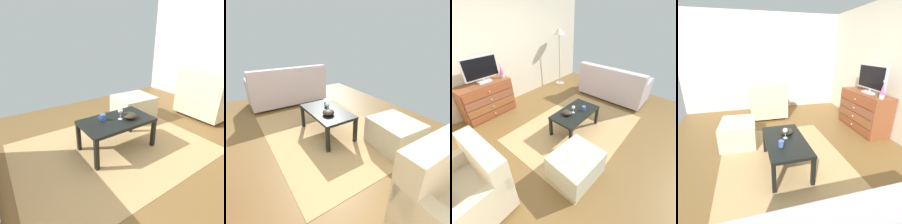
{
  "view_description": "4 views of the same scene",
  "coord_description": "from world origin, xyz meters",
  "views": [
    {
      "loc": [
        1.44,
        1.59,
        1.49
      ],
      "look_at": [
        0.31,
        -0.08,
        0.63
      ],
      "focal_mm": 29.29,
      "sensor_mm": 36.0,
      "label": 1
    },
    {
      "loc": [
        -2.08,
        1.05,
        1.57
      ],
      "look_at": [
        -0.17,
        -0.2,
        0.53
      ],
      "focal_mm": 27.21,
      "sensor_mm": 36.0,
      "label": 2
    },
    {
      "loc": [
        -1.99,
        -1.71,
        2.18
      ],
      "look_at": [
        -0.15,
        -0.16,
        0.58
      ],
      "focal_mm": 25.36,
      "sensor_mm": 36.0,
      "label": 3
    },
    {
      "loc": [
        2.25,
        -0.67,
        1.64
      ],
      "look_at": [
        -0.11,
        -0.06,
        0.75
      ],
      "focal_mm": 27.66,
      "sensor_mm": 36.0,
      "label": 4
    }
  ],
  "objects": [
    {
      "name": "mug",
      "position": [
        0.33,
        -0.29,
        0.48
      ],
      "size": [
        0.11,
        0.08,
        0.08
      ],
      "color": "#3F5FA3",
      "rests_on": "coffee_table"
    },
    {
      "name": "ottoman",
      "position": [
        -0.71,
        -0.87,
        0.21
      ],
      "size": [
        0.74,
        0.64,
        0.42
      ],
      "primitive_type": "cube",
      "rotation": [
        0.0,
        0.0,
        -0.06
      ],
      "color": "#B8B599",
      "rests_on": "ground_plane"
    },
    {
      "name": "bowl_decorative",
      "position": [
        -0.01,
        -0.13,
        0.48
      ],
      "size": [
        0.18,
        0.18,
        0.08
      ],
      "primitive_type": "ellipsoid",
      "color": "#2E281D",
      "rests_on": "coffee_table"
    },
    {
      "name": "coffee_table",
      "position": [
        0.16,
        -0.2,
        0.38
      ],
      "size": [
        0.97,
        0.56,
        0.44
      ],
      "color": "black",
      "rests_on": "ground_plane"
    },
    {
      "name": "ground_plane",
      "position": [
        0.0,
        0.0,
        -0.03
      ],
      "size": [
        5.81,
        4.51,
        0.05
      ],
      "primitive_type": "cube",
      "color": "brown"
    },
    {
      "name": "wine_glass",
      "position": [
        0.11,
        -0.18,
        0.55
      ],
      "size": [
        0.07,
        0.07,
        0.16
      ],
      "color": "silver",
      "rests_on": "coffee_table"
    },
    {
      "name": "area_rug",
      "position": [
        0.2,
        -0.2,
        0.0
      ],
      "size": [
        2.6,
        1.9,
        0.01
      ],
      "primitive_type": "cube",
      "color": "tan",
      "rests_on": "ground_plane"
    },
    {
      "name": "couch_large",
      "position": [
        2.0,
        -0.13,
        0.35
      ],
      "size": [
        0.85,
        1.76,
        0.9
      ],
      "color": "#332319",
      "rests_on": "ground_plane"
    }
  ]
}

